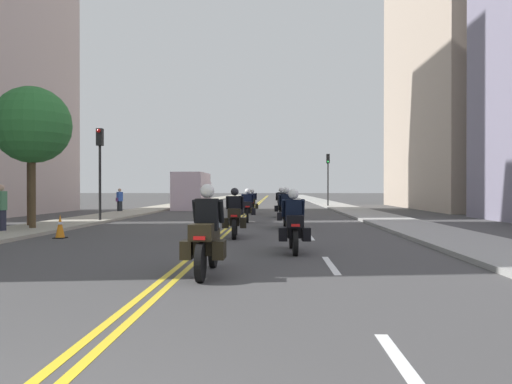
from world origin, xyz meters
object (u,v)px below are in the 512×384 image
street_tree_1 (30,139)px  parked_truck (193,193)px  motorcycle_2 (235,218)px  traffic_cone_0 (60,226)px  motorcycle_5 (281,205)px  street_tree_0 (32,125)px  motorcycle_0 (206,238)px  motorcycle_4 (247,208)px  motorcycle_1 (294,226)px  traffic_light_near (100,157)px  motorcycle_6 (252,204)px  pedestrian_0 (1,209)px  pedestrian_1 (120,200)px  traffic_light_far (328,170)px  motorcycle_3 (286,212)px

street_tree_1 → parked_truck: 18.87m
motorcycle_2 → traffic_cone_0: size_ratio=2.86×
motorcycle_5 → street_tree_0: size_ratio=0.39×
motorcycle_0 → parked_truck: (-5.16, 28.76, 0.60)m
motorcycle_4 → parked_truck: (-5.08, 14.40, 0.61)m
motorcycle_1 → traffic_light_near: 13.74m
motorcycle_2 → motorcycle_6: bearing=87.3°
motorcycle_5 → pedestrian_0: 14.43m
pedestrian_1 → street_tree_1: bearing=31.1°
motorcycle_6 → street_tree_0: size_ratio=0.40×
motorcycle_2 → pedestrian_0: pedestrian_0 is taller
motorcycle_2 → street_tree_0: street_tree_0 is taller
pedestrian_1 → street_tree_1: street_tree_1 is taller
motorcycle_4 → parked_truck: size_ratio=0.35×
street_tree_0 → parked_truck: size_ratio=0.83×
motorcycle_2 → motorcycle_6: (-0.15, 15.07, -0.01)m
motorcycle_5 → motorcycle_0: bearing=-97.3°
motorcycle_1 → motorcycle_5: bearing=89.1°
motorcycle_5 → motorcycle_6: size_ratio=0.97×
traffic_light_far → street_tree_1: bearing=-121.9°
pedestrian_1 → motorcycle_5: bearing=96.7°
motorcycle_3 → traffic_cone_0: motorcycle_3 is taller
motorcycle_2 → pedestrian_1: (-8.90, 15.80, 0.18)m
motorcycle_5 → parked_truck: size_ratio=0.32×
motorcycle_0 → motorcycle_4: (-0.08, 14.35, -0.01)m
motorcycle_2 → pedestrian_1: size_ratio=1.36×
motorcycle_3 → street_tree_1: street_tree_1 is taller
motorcycle_5 → motorcycle_3: bearing=-91.5°
motorcycle_4 → pedestrian_0: 10.54m
motorcycle_4 → traffic_light_far: (5.87, 19.11, 2.50)m
traffic_light_near → pedestrian_1: bearing=102.5°
motorcycle_3 → traffic_light_far: traffic_light_far is taller
motorcycle_1 → motorcycle_2: 4.05m
motorcycle_5 → motorcycle_6: bearing=113.4°
motorcycle_5 → pedestrian_1: bearing=154.9°
motorcycle_6 → street_tree_0: (-7.60, -12.97, 3.31)m
motorcycle_0 → street_tree_1: size_ratio=0.48×
motorcycle_2 → pedestrian_0: (-8.23, 0.85, 0.24)m
parked_truck → motorcycle_1: bearing=-74.9°
pedestrian_1 → street_tree_0: (1.15, -13.69, 3.12)m
parked_truck → motorcycle_0: bearing=-79.8°
motorcycle_0 → street_tree_0: (-7.82, 9.01, 3.27)m
motorcycle_1 → street_tree_1: street_tree_1 is taller
traffic_cone_0 → pedestrian_1: 16.61m
motorcycle_1 → traffic_light_far: 30.58m
motorcycle_4 → motorcycle_2: bearing=-93.3°
motorcycle_6 → traffic_light_near: bearing=-131.4°
traffic_cone_0 → motorcycle_5: bearing=58.8°
motorcycle_1 → pedestrian_1: pedestrian_1 is taller
motorcycle_0 → traffic_light_near: (-6.96, 13.65, 2.39)m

